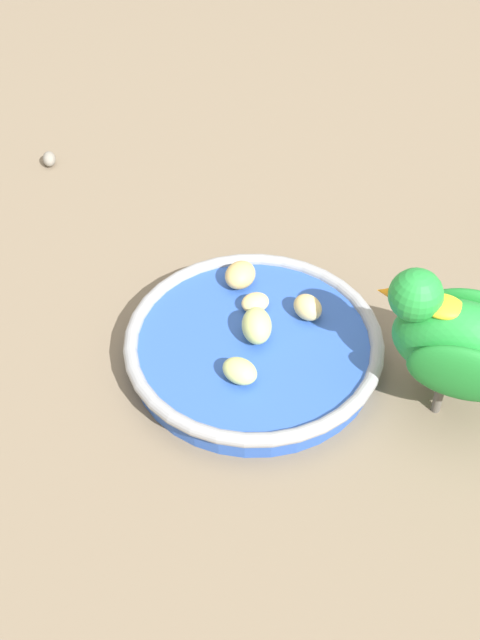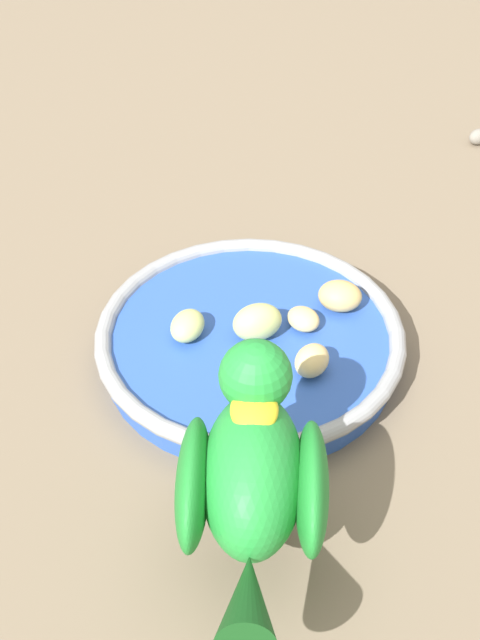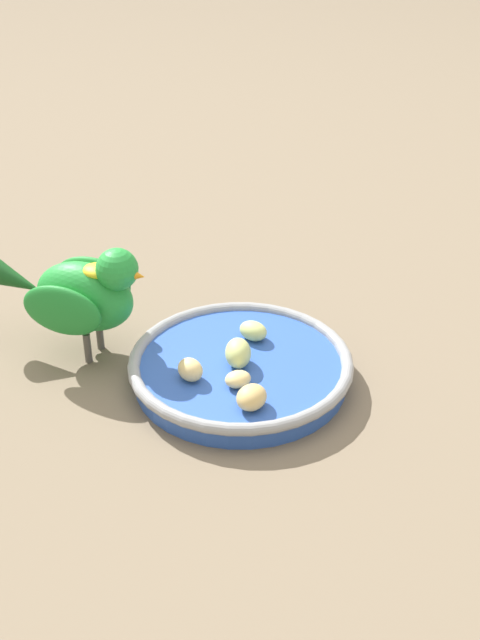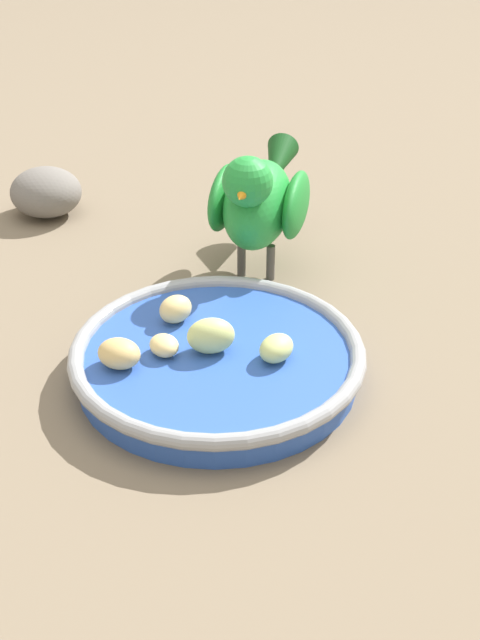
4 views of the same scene
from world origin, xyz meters
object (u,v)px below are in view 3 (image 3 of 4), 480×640
object	(u,v)px
apple_piece_0	(238,353)
apple_piece_3	(253,331)
apple_piece_4	(190,370)
parrot	(81,292)
apple_piece_1	(238,379)
feeding_bowl	(241,368)
apple_piece_2	(252,397)

from	to	relation	value
apple_piece_0	apple_piece_3	world-z (taller)	apple_piece_0
apple_piece_4	parrot	xyz separation A→B (m)	(-0.14, -0.01, 0.04)
apple_piece_4	apple_piece_3	bearing A→B (deg)	89.02
apple_piece_1	parrot	xyz separation A→B (m)	(-0.18, -0.03, 0.04)
feeding_bowl	parrot	world-z (taller)	parrot
apple_piece_4	apple_piece_0	bearing A→B (deg)	67.59
apple_piece_0	apple_piece_1	size ratio (longest dim) A/B	1.42
apple_piece_1	apple_piece_4	bearing A→B (deg)	-153.71
apple_piece_1	apple_piece_2	xyz separation A→B (m)	(0.03, -0.02, 0.00)
apple_piece_3	apple_piece_4	xyz separation A→B (m)	(-0.00, -0.09, 0.00)
apple_piece_1	apple_piece_2	world-z (taller)	apple_piece_2
apple_piece_4	apple_piece_2	bearing A→B (deg)	2.51
apple_piece_1	apple_piece_3	world-z (taller)	apple_piece_3
apple_piece_0	parrot	size ratio (longest dim) A/B	0.20
apple_piece_1	apple_piece_0	bearing A→B (deg)	129.43
apple_piece_0	apple_piece_4	xyz separation A→B (m)	(-0.02, -0.05, -0.00)
feeding_bowl	apple_piece_2	xyz separation A→B (m)	(0.05, -0.05, 0.02)
apple_piece_3	parrot	size ratio (longest dim) A/B	0.17
apple_piece_2	apple_piece_3	world-z (taller)	apple_piece_2
feeding_bowl	apple_piece_0	xyz separation A→B (m)	(0.00, -0.01, 0.02)
apple_piece_1	apple_piece_2	bearing A→B (deg)	-29.79
apple_piece_4	apple_piece_1	bearing A→B (deg)	26.29
apple_piece_1	feeding_bowl	bearing A→B (deg)	125.88
feeding_bowl	apple_piece_3	bearing A→B (deg)	112.62
apple_piece_0	apple_piece_2	xyz separation A→B (m)	(0.05, -0.05, -0.00)
feeding_bowl	apple_piece_0	bearing A→B (deg)	-79.61
apple_piece_1	apple_piece_4	distance (m)	0.05
feeding_bowl	apple_piece_4	size ratio (longest dim) A/B	8.06
apple_piece_3	parrot	bearing A→B (deg)	-143.00
apple_piece_2	apple_piece_3	xyz separation A→B (m)	(-0.07, 0.09, -0.00)
feeding_bowl	apple_piece_4	bearing A→B (deg)	-109.61
parrot	apple_piece_1	bearing A→B (deg)	-9.92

